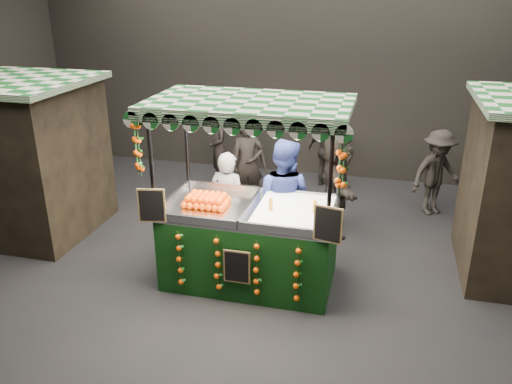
# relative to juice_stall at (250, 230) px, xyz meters

# --- Properties ---
(ground) EXTENTS (12.00, 12.00, 0.00)m
(ground) POSITION_rel_juice_stall_xyz_m (-0.05, -0.24, -0.81)
(ground) COLOR black
(ground) RESTS_ON ground
(market_hall) EXTENTS (12.10, 10.10, 5.05)m
(market_hall) POSITION_rel_juice_stall_xyz_m (-0.05, -0.24, 2.57)
(market_hall) COLOR black
(market_hall) RESTS_ON ground
(neighbour_stall_left) EXTENTS (3.00, 2.20, 2.60)m
(neighbour_stall_left) POSITION_rel_juice_stall_xyz_m (-4.45, 0.76, 0.50)
(neighbour_stall_left) COLOR black
(neighbour_stall_left) RESTS_ON ground
(juice_stall) EXTENTS (2.71, 1.59, 2.62)m
(juice_stall) POSITION_rel_juice_stall_xyz_m (0.00, 0.00, 0.00)
(juice_stall) COLOR black
(juice_stall) RESTS_ON ground
(vendor_grey) EXTENTS (0.65, 0.47, 1.65)m
(vendor_grey) POSITION_rel_juice_stall_xyz_m (-0.58, 0.81, 0.01)
(vendor_grey) COLOR slate
(vendor_grey) RESTS_ON ground
(vendor_blue) EXTENTS (1.06, 0.90, 1.91)m
(vendor_blue) POSITION_rel_juice_stall_xyz_m (0.29, 0.83, 0.14)
(vendor_blue) COLOR navy
(vendor_blue) RESTS_ON ground
(shopper_0) EXTENTS (0.72, 0.60, 1.68)m
(shopper_0) POSITION_rel_juice_stall_xyz_m (-0.77, 2.68, 0.03)
(shopper_0) COLOR black
(shopper_0) RESTS_ON ground
(shopper_1) EXTENTS (0.96, 0.89, 1.60)m
(shopper_1) POSITION_rel_juice_stall_xyz_m (3.49, 1.79, -0.01)
(shopper_1) COLOR #2A2522
(shopper_1) RESTS_ON ground
(shopper_2) EXTENTS (0.98, 0.68, 1.55)m
(shopper_2) POSITION_rel_juice_stall_xyz_m (0.59, 4.05, -0.04)
(shopper_2) COLOR black
(shopper_2) RESTS_ON ground
(shopper_3) EXTENTS (1.18, 1.09, 1.60)m
(shopper_3) POSITION_rel_juice_stall_xyz_m (2.67, 3.13, -0.01)
(shopper_3) COLOR #2B2623
(shopper_3) RESTS_ON ground
(shopper_4) EXTENTS (0.79, 0.53, 1.58)m
(shopper_4) POSITION_rel_juice_stall_xyz_m (-0.81, 2.89, -0.02)
(shopper_4) COLOR black
(shopper_4) RESTS_ON ground
(shopper_5) EXTENTS (0.81, 1.70, 1.76)m
(shopper_5) POSITION_rel_juice_stall_xyz_m (0.99, 1.90, 0.07)
(shopper_5) COLOR #272320
(shopper_5) RESTS_ON ground
(shopper_6) EXTENTS (0.64, 0.73, 1.68)m
(shopper_6) POSITION_rel_juice_stall_xyz_m (-1.57, 3.41, 0.03)
(shopper_6) COLOR black
(shopper_6) RESTS_ON ground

